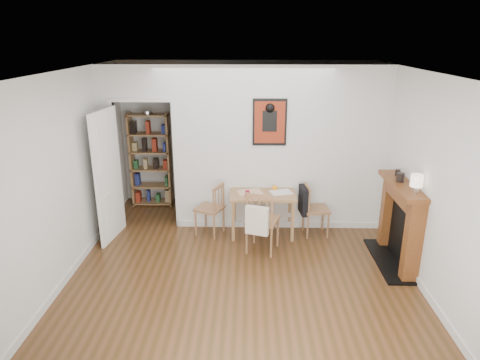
{
  "coord_description": "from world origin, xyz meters",
  "views": [
    {
      "loc": [
        0.09,
        -5.11,
        3.0
      ],
      "look_at": [
        -0.03,
        0.6,
        1.07
      ],
      "focal_mm": 32.0,
      "sensor_mm": 36.0,
      "label": 1
    }
  ],
  "objects_px": {
    "chair_right": "(315,209)",
    "notebook": "(281,192)",
    "orange_fruit": "(275,188)",
    "mantel_lamp": "(417,182)",
    "dining_table": "(263,198)",
    "chair_left": "(210,209)",
    "chair_front": "(262,220)",
    "bookshelf": "(151,160)",
    "ceramic_jar_a": "(400,177)",
    "red_glass": "(247,193)",
    "ceramic_jar_b": "(398,173)",
    "fireplace": "(401,221)"
  },
  "relations": [
    {
      "from": "chair_right",
      "to": "fireplace",
      "type": "height_order",
      "value": "fireplace"
    },
    {
      "from": "dining_table",
      "to": "chair_right",
      "type": "height_order",
      "value": "chair_right"
    },
    {
      "from": "dining_table",
      "to": "red_glass",
      "type": "bearing_deg",
      "value": -149.93
    },
    {
      "from": "red_glass",
      "to": "mantel_lamp",
      "type": "relative_size",
      "value": 0.36
    },
    {
      "from": "chair_left",
      "to": "chair_front",
      "type": "relative_size",
      "value": 0.89
    },
    {
      "from": "chair_front",
      "to": "ceramic_jar_a",
      "type": "xyz_separation_m",
      "value": [
        1.81,
        -0.22,
        0.74
      ]
    },
    {
      "from": "chair_left",
      "to": "notebook",
      "type": "bearing_deg",
      "value": 1.67
    },
    {
      "from": "chair_front",
      "to": "dining_table",
      "type": "bearing_deg",
      "value": 88.24
    },
    {
      "from": "fireplace",
      "to": "red_glass",
      "type": "xyz_separation_m",
      "value": [
        -2.09,
        0.71,
        0.12
      ]
    },
    {
      "from": "dining_table",
      "to": "chair_left",
      "type": "distance_m",
      "value": 0.85
    },
    {
      "from": "bookshelf",
      "to": "notebook",
      "type": "distance_m",
      "value": 2.6
    },
    {
      "from": "bookshelf",
      "to": "notebook",
      "type": "relative_size",
      "value": 5.4
    },
    {
      "from": "chair_left",
      "to": "ceramic_jar_a",
      "type": "distance_m",
      "value": 2.85
    },
    {
      "from": "red_glass",
      "to": "fireplace",
      "type": "bearing_deg",
      "value": -18.86
    },
    {
      "from": "chair_front",
      "to": "ceramic_jar_b",
      "type": "distance_m",
      "value": 2.0
    },
    {
      "from": "fireplace",
      "to": "red_glass",
      "type": "bearing_deg",
      "value": 161.14
    },
    {
      "from": "dining_table",
      "to": "ceramic_jar_b",
      "type": "distance_m",
      "value": 2.01
    },
    {
      "from": "red_glass",
      "to": "chair_right",
      "type": "bearing_deg",
      "value": 7.26
    },
    {
      "from": "bookshelf",
      "to": "fireplace",
      "type": "relative_size",
      "value": 1.37
    },
    {
      "from": "chair_left",
      "to": "ceramic_jar_a",
      "type": "relative_size",
      "value": 6.9
    },
    {
      "from": "chair_left",
      "to": "ceramic_jar_b",
      "type": "xyz_separation_m",
      "value": [
        2.67,
        -0.52,
        0.78
      ]
    },
    {
      "from": "red_glass",
      "to": "orange_fruit",
      "type": "distance_m",
      "value": 0.5
    },
    {
      "from": "fireplace",
      "to": "ceramic_jar_b",
      "type": "relative_size",
      "value": 14.08
    },
    {
      "from": "chair_right",
      "to": "notebook",
      "type": "bearing_deg",
      "value": 178.09
    },
    {
      "from": "dining_table",
      "to": "ceramic_jar_b",
      "type": "xyz_separation_m",
      "value": [
        1.84,
        -0.53,
        0.6
      ]
    },
    {
      "from": "notebook",
      "to": "chair_left",
      "type": "bearing_deg",
      "value": -178.33
    },
    {
      "from": "notebook",
      "to": "mantel_lamp",
      "type": "relative_size",
      "value": 1.33
    },
    {
      "from": "chair_right",
      "to": "red_glass",
      "type": "height_order",
      "value": "chair_right"
    },
    {
      "from": "dining_table",
      "to": "chair_front",
      "type": "bearing_deg",
      "value": -91.76
    },
    {
      "from": "chair_front",
      "to": "red_glass",
      "type": "relative_size",
      "value": 10.92
    },
    {
      "from": "dining_table",
      "to": "chair_left",
      "type": "bearing_deg",
      "value": -178.85
    },
    {
      "from": "chair_right",
      "to": "orange_fruit",
      "type": "xyz_separation_m",
      "value": [
        -0.63,
        0.13,
        0.3
      ]
    },
    {
      "from": "ceramic_jar_a",
      "to": "notebook",
      "type": "bearing_deg",
      "value": 151.88
    },
    {
      "from": "chair_front",
      "to": "orange_fruit",
      "type": "height_order",
      "value": "chair_front"
    },
    {
      "from": "dining_table",
      "to": "ceramic_jar_a",
      "type": "height_order",
      "value": "ceramic_jar_a"
    },
    {
      "from": "chair_right",
      "to": "orange_fruit",
      "type": "height_order",
      "value": "chair_right"
    },
    {
      "from": "dining_table",
      "to": "orange_fruit",
      "type": "height_order",
      "value": "orange_fruit"
    },
    {
      "from": "dining_table",
      "to": "red_glass",
      "type": "relative_size",
      "value": 11.7
    },
    {
      "from": "chair_front",
      "to": "bookshelf",
      "type": "bearing_deg",
      "value": 137.78
    },
    {
      "from": "chair_left",
      "to": "orange_fruit",
      "type": "xyz_separation_m",
      "value": [
        1.02,
        0.14,
        0.31
      ]
    },
    {
      "from": "chair_left",
      "to": "fireplace",
      "type": "bearing_deg",
      "value": -17.26
    },
    {
      "from": "red_glass",
      "to": "ceramic_jar_a",
      "type": "height_order",
      "value": "ceramic_jar_a"
    },
    {
      "from": "bookshelf",
      "to": "ceramic_jar_a",
      "type": "height_order",
      "value": "bookshelf"
    },
    {
      "from": "orange_fruit",
      "to": "mantel_lamp",
      "type": "relative_size",
      "value": 0.35
    },
    {
      "from": "fireplace",
      "to": "notebook",
      "type": "height_order",
      "value": "fireplace"
    },
    {
      "from": "fireplace",
      "to": "ceramic_jar_a",
      "type": "distance_m",
      "value": 0.61
    },
    {
      "from": "fireplace",
      "to": "chair_front",
      "type": "bearing_deg",
      "value": 171.46
    },
    {
      "from": "dining_table",
      "to": "bookshelf",
      "type": "bearing_deg",
      "value": 148.38
    },
    {
      "from": "fireplace",
      "to": "notebook",
      "type": "distance_m",
      "value": 1.79
    },
    {
      "from": "red_glass",
      "to": "orange_fruit",
      "type": "xyz_separation_m",
      "value": [
        0.43,
        0.26,
        -0.0
      ]
    }
  ]
}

